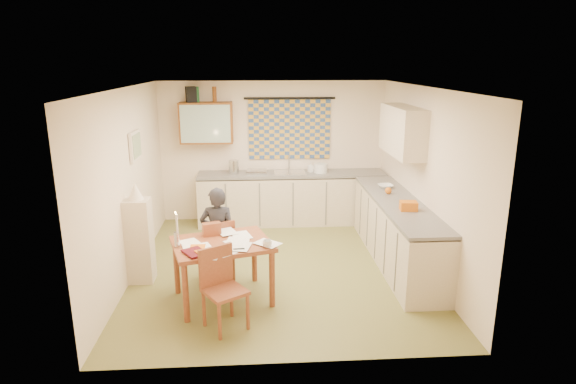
{
  "coord_description": "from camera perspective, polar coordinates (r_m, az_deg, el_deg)",
  "views": [
    {
      "loc": [
        -0.3,
        -6.3,
        2.83
      ],
      "look_at": [
        0.14,
        0.2,
        1.05
      ],
      "focal_mm": 30.0,
      "sensor_mm": 36.0,
      "label": 1
    }
  ],
  "objects": [
    {
      "name": "wall_right",
      "position": [
        6.9,
        15.84,
        1.44
      ],
      "size": [
        0.02,
        4.5,
        2.5
      ],
      "primitive_type": "cube",
      "color": "beige",
      "rests_on": "floor"
    },
    {
      "name": "wall_cabinet_glass",
      "position": [
        8.32,
        -9.77,
        7.95
      ],
      "size": [
        0.84,
        0.02,
        0.64
      ],
      "primitive_type": "cube",
      "color": "#99B2A5",
      "rests_on": "wall_back"
    },
    {
      "name": "wall_left",
      "position": [
        6.72,
        -18.47,
        0.87
      ],
      "size": [
        0.02,
        4.5,
        2.5
      ],
      "primitive_type": "cube",
      "color": "beige",
      "rests_on": "floor"
    },
    {
      "name": "soap_bottle",
      "position": [
        8.56,
        2.69,
        2.97
      ],
      "size": [
        0.14,
        0.14,
        0.18
      ],
      "primitive_type": "imported",
      "rotation": [
        0.0,
        0.0,
        0.41
      ],
      "color": "white",
      "rests_on": "counter_back"
    },
    {
      "name": "papers",
      "position": [
        5.72,
        -7.36,
        -6.07
      ],
      "size": [
        1.25,
        1.05,
        0.02
      ],
      "rotation": [
        0.0,
        0.0,
        0.29
      ],
      "color": "white",
      "rests_on": "dining_table"
    },
    {
      "name": "bottle_brown",
      "position": [
        8.43,
        -8.71,
        11.37
      ],
      "size": [
        0.08,
        0.08,
        0.26
      ],
      "primitive_type": "cylinder",
      "rotation": [
        0.0,
        0.0,
        0.09
      ],
      "color": "#66330F",
      "rests_on": "wall_cabinet"
    },
    {
      "name": "floor",
      "position": [
        6.92,
        -1.04,
        -8.95
      ],
      "size": [
        4.0,
        4.5,
        0.02
      ],
      "primitive_type": "cube",
      "color": "olive",
      "rests_on": "ground"
    },
    {
      "name": "tap",
      "position": [
        8.64,
        0.13,
        3.46
      ],
      "size": [
        0.03,
        0.03,
        0.28
      ],
      "primitive_type": "cylinder",
      "rotation": [
        0.0,
        0.0,
        0.1
      ],
      "color": "silver",
      "rests_on": "counter_back"
    },
    {
      "name": "sink",
      "position": [
        8.5,
        0.22,
        2.02
      ],
      "size": [
        0.55,
        0.45,
        0.1
      ],
      "primitive_type": "cube",
      "rotation": [
        0.0,
        0.0,
        0.01
      ],
      "color": "silver",
      "rests_on": "counter_back"
    },
    {
      "name": "window_blind",
      "position": [
        8.63,
        0.19,
        7.42
      ],
      "size": [
        1.45,
        0.03,
        1.05
      ],
      "primitive_type": "cube",
      "color": "#304D81",
      "rests_on": "wall_back"
    },
    {
      "name": "candle_flame",
      "position": [
        5.63,
        -13.21,
        -2.4
      ],
      "size": [
        0.02,
        0.02,
        0.02
      ],
      "primitive_type": "sphere",
      "color": "#FFCC66",
      "rests_on": "dining_table"
    },
    {
      "name": "framed_print",
      "position": [
        7.0,
        -17.67,
        5.27
      ],
      "size": [
        0.04,
        0.5,
        0.4
      ],
      "primitive_type": "cube",
      "color": "#EFDFC8",
      "rests_on": "wall_left"
    },
    {
      "name": "candle",
      "position": [
        5.65,
        -13.04,
        -3.62
      ],
      "size": [
        0.03,
        0.03,
        0.22
      ],
      "primitive_type": "cylinder",
      "rotation": [
        0.0,
        0.0,
        0.13
      ],
      "color": "white",
      "rests_on": "dining_table"
    },
    {
      "name": "magazine",
      "position": [
        5.47,
        -12.0,
        -7.3
      ],
      "size": [
        0.48,
        0.48,
        0.03
      ],
      "primitive_type": "imported",
      "rotation": [
        0.0,
        0.0,
        0.58
      ],
      "color": "maroon",
      "rests_on": "dining_table"
    },
    {
      "name": "eyeglasses",
      "position": [
        5.54,
        -5.84,
        -6.79
      ],
      "size": [
        0.13,
        0.05,
        0.02
      ],
      "primitive_type": "cube",
      "rotation": [
        0.0,
        0.0,
        0.07
      ],
      "color": "black",
      "rests_on": "dining_table"
    },
    {
      "name": "stove",
      "position": [
        6.25,
        15.27,
        -7.81
      ],
      "size": [
        0.56,
        0.56,
        0.88
      ],
      "color": "white",
      "rests_on": "floor"
    },
    {
      "name": "orange_box",
      "position": [
        5.49,
        -10.31,
        -7.03
      ],
      "size": [
        0.14,
        0.13,
        0.04
      ],
      "primitive_type": "cube",
      "rotation": [
        0.0,
        0.0,
        0.49
      ],
      "color": "orange",
      "rests_on": "dining_table"
    },
    {
      "name": "orange_bag",
      "position": [
        6.55,
        14.1,
        -1.61
      ],
      "size": [
        0.24,
        0.18,
        0.12
      ],
      "primitive_type": "cube",
      "rotation": [
        0.0,
        0.0,
        -0.11
      ],
      "color": "orange",
      "rests_on": "counter_right"
    },
    {
      "name": "wall_front",
      "position": [
        4.35,
        0.35,
        -6.03
      ],
      "size": [
        4.0,
        0.02,
        2.5
      ],
      "primitive_type": "cube",
      "color": "beige",
      "rests_on": "floor"
    },
    {
      "name": "wall_cabinet",
      "position": [
        8.49,
        -9.65,
        8.1
      ],
      "size": [
        0.9,
        0.34,
        0.7
      ],
      "primitive_type": "cube",
      "color": "#66330F",
      "rests_on": "wall_back"
    },
    {
      "name": "fruit_orange",
      "position": [
        7.29,
        11.8,
        0.16
      ],
      "size": [
        0.1,
        0.1,
        0.1
      ],
      "primitive_type": "sphere",
      "color": "orange",
      "rests_on": "counter_right"
    },
    {
      "name": "mixing_bowl",
      "position": [
        8.53,
        3.9,
        2.86
      ],
      "size": [
        0.28,
        0.28,
        0.16
      ],
      "primitive_type": "cylinder",
      "rotation": [
        0.0,
        0.0,
        -0.19
      ],
      "color": "white",
      "rests_on": "counter_back"
    },
    {
      "name": "counter_back",
      "position": [
        8.61,
        0.45,
        -0.75
      ],
      "size": [
        3.3,
        0.62,
        0.92
      ],
      "color": "#CBB595",
      "rests_on": "floor"
    },
    {
      "name": "bottle_green",
      "position": [
        8.46,
        -10.73,
        11.29
      ],
      "size": [
        0.08,
        0.08,
        0.26
      ],
      "primitive_type": "cylinder",
      "rotation": [
        0.0,
        0.0,
        0.24
      ],
      "color": "#195926",
      "rests_on": "wall_cabinet"
    },
    {
      "name": "shelf_stand",
      "position": [
        6.6,
        -17.18,
        -5.56
      ],
      "size": [
        0.32,
        0.3,
        1.12
      ],
      "primitive_type": "cube",
      "color": "#CBB595",
      "rests_on": "floor"
    },
    {
      "name": "wall_back",
      "position": [
        8.71,
        -1.81,
        4.83
      ],
      "size": [
        4.0,
        0.02,
        2.5
      ],
      "primitive_type": "cube",
      "color": "beige",
      "rests_on": "floor"
    },
    {
      "name": "counter_right",
      "position": [
        7.13,
        12.73,
        -4.62
      ],
      "size": [
        0.62,
        2.95,
        0.92
      ],
      "color": "#CBB595",
      "rests_on": "floor"
    },
    {
      "name": "kettle",
      "position": [
        8.46,
        -6.43,
        2.96
      ],
      "size": [
        0.21,
        0.21,
        0.24
      ],
      "primitive_type": "cylinder",
      "rotation": [
        0.0,
        0.0,
        0.17
      ],
      "color": "silver",
      "rests_on": "counter_back"
    },
    {
      "name": "chair_far",
      "position": [
        6.53,
        -8.34,
        -8.07
      ],
      "size": [
        0.51,
        0.51,
        0.84
      ],
      "rotation": [
        0.0,
        0.0,
        3.62
      ],
      "color": "brown",
      "rests_on": "floor"
    },
    {
      "name": "dining_table",
      "position": [
        5.94,
        -7.73,
        -9.24
      ],
      "size": [
        1.33,
        1.14,
        0.75
      ],
      "rotation": [
        0.0,
        0.0,
        0.29
      ],
      "color": "brown",
      "rests_on": "floor"
    },
    {
      "name": "book",
      "position": [
        5.64,
        -11.6,
        -6.63
      ],
      "size": [
        0.18,
        0.24,
        0.02
      ],
      "primitive_type": "imported",
      "rotation": [
        0.0,
        0.0,
        0.01
      ],
      "color": "orange",
      "rests_on": "dining_table"
    },
    {
      "name": "candle_holder",
      "position": [
        5.72,
        -13.04,
        -5.5
      ],
      "size": [
        0.08,
        0.08,
        0.18
      ],
      "primitive_type": "cylinder",
      "rotation": [
        0.0,
        0.0,
        0.42
      ],
      "color": "silver",
      "rests_on": "dining_table"
    },
    {
      "name": "dish_rack",
      "position": [
        8.47,
        -3.71,
        2.42
      ],
      "size": [
        0.36,
        0.32,
        0.06
      ],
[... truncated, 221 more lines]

